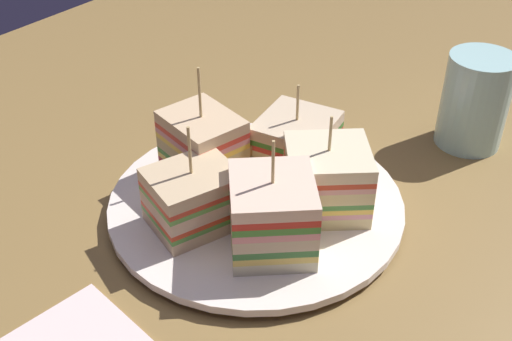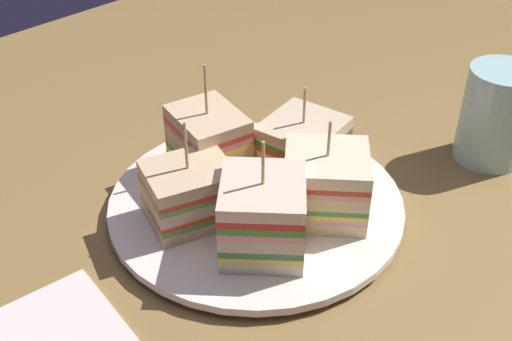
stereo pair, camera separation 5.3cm
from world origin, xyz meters
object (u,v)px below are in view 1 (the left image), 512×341
Objects in this scene: plate at (256,204)px; chip_pile at (267,189)px; sandwich_wedge_3 at (292,143)px; sandwich_wedge_2 at (326,179)px; drinking_glass at (474,107)px; sandwich_wedge_0 at (194,198)px; sandwich_wedge_4 at (206,145)px; sandwich_wedge_1 at (272,215)px.

chip_pile is (0.65, -0.66, 1.52)cm from plate.
sandwich_wedge_3 is (5.74, 0.43, 3.03)cm from plate.
chip_pile is (-5.09, -1.09, -1.51)cm from sandwich_wedge_3.
sandwich_wedge_2 is 0.99× the size of drinking_glass.
sandwich_wedge_0 is at bearing 8.18° from sandwich_wedge_2.
sandwich_wedge_4 reaches higher than drinking_glass.
sandwich_wedge_0 is 1.28× the size of chip_pile.
sandwich_wedge_3 is (3.05, 5.52, -0.27)cm from sandwich_wedge_2.
sandwich_wedge_4 is at bearing 52.65° from sandwich_wedge_0.
sandwich_wedge_2 is 0.86× the size of sandwich_wedge_4.
sandwich_wedge_1 is 1.14× the size of sandwich_wedge_3.
plate is 23.78cm from drinking_glass.
sandwich_wedge_4 reaches higher than sandwich_wedge_1.
sandwich_wedge_2 is (8.06, -7.15, 0.33)cm from sandwich_wedge_0.
sandwich_wedge_1 is at bearing -8.96° from sandwich_wedge_4.
sandwich_wedge_0 is 10.78cm from sandwich_wedge_2.
sandwich_wedge_2 is 1.29× the size of chip_pile.
sandwich_wedge_3 is at bearing -14.61° from sandwich_wedge_1.
chip_pile is 0.77× the size of drinking_glass.
sandwich_wedge_1 reaches higher than chip_pile.
sandwich_wedge_1 is 10.95cm from sandwich_wedge_4.
sandwich_wedge_2 is 11.09cm from sandwich_wedge_4.
sandwich_wedge_2 is at bearing 25.22° from sandwich_wedge_4.
plate is 2.60× the size of sandwich_wedge_1.
sandwich_wedge_1 is at bearing -139.83° from chip_pile.
sandwich_wedge_1 is 25.72cm from drinking_glass.
sandwich_wedge_4 is 1.49× the size of chip_pile.
sandwich_wedge_2 is (6.44, -0.71, -0.18)cm from sandwich_wedge_1.
sandwich_wedge_4 is (-2.29, 10.85, 0.20)cm from sandwich_wedge_2.
drinking_glass is at bearing -144.85° from sandwich_wedge_2.
sandwich_wedge_4 reaches higher than sandwich_wedge_3.
sandwich_wedge_3 is 0.80× the size of sandwich_wedge_4.
sandwich_wedge_1 is 1.05× the size of sandwich_wedge_2.
sandwich_wedge_0 is at bearing -17.62° from sandwich_wedge_3.
plate is 6.50cm from sandwich_wedge_3.
plate is 6.74cm from sandwich_wedge_4.
sandwich_wedge_2 is at bearing 165.41° from drinking_glass.
plate is 6.73cm from sandwich_wedge_1.
drinking_glass is at bearing -54.00° from sandwich_wedge_1.
drinking_glass is at bearing 137.11° from sandwich_wedge_3.
sandwich_wedge_0 is 1.00× the size of sandwich_wedge_2.
sandwich_wedge_2 is at bearing -21.52° from sandwich_wedge_0.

